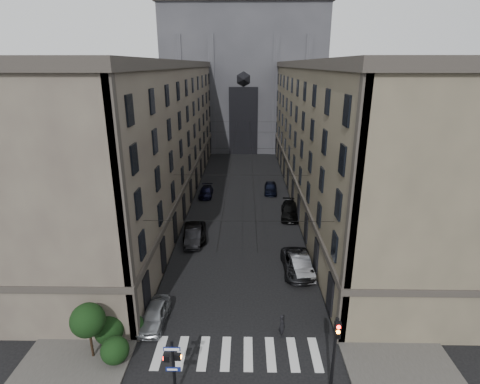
{
  "coord_description": "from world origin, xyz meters",
  "views": [
    {
      "loc": [
        0.51,
        -15.22,
        18.39
      ],
      "look_at": [
        0.09,
        12.14,
        9.02
      ],
      "focal_mm": 28.0,
      "sensor_mm": 36.0,
      "label": 1
    }
  ],
  "objects_px": {
    "car_right_near": "(300,265)",
    "car_right_far": "(271,188)",
    "pedestrian_signal_left": "(173,365)",
    "car_right_midnear": "(298,264)",
    "car_left_midfar": "(195,232)",
    "car_right_midfar": "(290,211)",
    "car_left_near": "(155,315)",
    "car_left_far": "(206,192)",
    "car_left_midnear": "(193,236)",
    "pedestrian": "(282,325)",
    "gothic_tower": "(244,67)",
    "traffic_light_right": "(335,348)"
  },
  "relations": [
    {
      "from": "car_left_near",
      "to": "car_right_midfar",
      "type": "height_order",
      "value": "car_right_midfar"
    },
    {
      "from": "car_left_midfar",
      "to": "car_right_midnear",
      "type": "bearing_deg",
      "value": -40.08
    },
    {
      "from": "car_right_midnear",
      "to": "car_left_midnear",
      "type": "bearing_deg",
      "value": 150.54
    },
    {
      "from": "car_left_midfar",
      "to": "car_right_midfar",
      "type": "relative_size",
      "value": 0.95
    },
    {
      "from": "car_left_near",
      "to": "car_right_midnear",
      "type": "height_order",
      "value": "car_right_midnear"
    },
    {
      "from": "car_right_far",
      "to": "car_left_far",
      "type": "bearing_deg",
      "value": -167.09
    },
    {
      "from": "car_right_midfar",
      "to": "car_right_near",
      "type": "bearing_deg",
      "value": -86.87
    },
    {
      "from": "car_right_midfar",
      "to": "car_left_far",
      "type": "bearing_deg",
      "value": 151.85
    },
    {
      "from": "car_right_midnear",
      "to": "pedestrian",
      "type": "relative_size",
      "value": 3.31
    },
    {
      "from": "car_right_near",
      "to": "car_right_midnear",
      "type": "distance_m",
      "value": 0.26
    },
    {
      "from": "car_left_midfar",
      "to": "car_right_midnear",
      "type": "height_order",
      "value": "car_right_midnear"
    },
    {
      "from": "traffic_light_right",
      "to": "car_left_midnear",
      "type": "distance_m",
      "value": 22.31
    },
    {
      "from": "car_left_midnear",
      "to": "car_right_midfar",
      "type": "bearing_deg",
      "value": 29.95
    },
    {
      "from": "car_left_midfar",
      "to": "pedestrian",
      "type": "distance_m",
      "value": 17.67
    },
    {
      "from": "pedestrian_signal_left",
      "to": "pedestrian",
      "type": "height_order",
      "value": "pedestrian_signal_left"
    },
    {
      "from": "car_left_near",
      "to": "car_right_midnear",
      "type": "distance_m",
      "value": 13.84
    },
    {
      "from": "gothic_tower",
      "to": "traffic_light_right",
      "type": "xyz_separation_m",
      "value": [
        5.6,
        -73.04,
        -14.51
      ]
    },
    {
      "from": "gothic_tower",
      "to": "car_left_midnear",
      "type": "distance_m",
      "value": 56.48
    },
    {
      "from": "car_left_midfar",
      "to": "car_right_near",
      "type": "distance_m",
      "value": 12.8
    },
    {
      "from": "car_left_midfar",
      "to": "car_right_midfar",
      "type": "height_order",
      "value": "car_right_midfar"
    },
    {
      "from": "car_right_midfar",
      "to": "car_left_near",
      "type": "bearing_deg",
      "value": -115.03
    },
    {
      "from": "car_left_midnear",
      "to": "car_right_far",
      "type": "relative_size",
      "value": 1.03
    },
    {
      "from": "pedestrian_signal_left",
      "to": "car_right_midnear",
      "type": "relative_size",
      "value": 0.68
    },
    {
      "from": "pedestrian_signal_left",
      "to": "pedestrian",
      "type": "relative_size",
      "value": 2.24
    },
    {
      "from": "car_right_near",
      "to": "car_right_far",
      "type": "xyz_separation_m",
      "value": [
        -1.31,
        22.8,
        -0.02
      ]
    },
    {
      "from": "car_right_midnear",
      "to": "car_right_midfar",
      "type": "bearing_deg",
      "value": 86.02
    },
    {
      "from": "car_right_midfar",
      "to": "car_left_midfar",
      "type": "bearing_deg",
      "value": -144.53
    },
    {
      "from": "gothic_tower",
      "to": "pedestrian",
      "type": "bearing_deg",
      "value": -87.37
    },
    {
      "from": "pedestrian",
      "to": "car_right_midnear",
      "type": "bearing_deg",
      "value": -32.65
    },
    {
      "from": "car_left_near",
      "to": "car_left_far",
      "type": "bearing_deg",
      "value": 90.67
    },
    {
      "from": "pedestrian_signal_left",
      "to": "car_right_midnear",
      "type": "bearing_deg",
      "value": 57.59
    },
    {
      "from": "traffic_light_right",
      "to": "car_right_near",
      "type": "relative_size",
      "value": 1.05
    },
    {
      "from": "car_left_midnear",
      "to": "pedestrian",
      "type": "distance_m",
      "value": 16.71
    },
    {
      "from": "gothic_tower",
      "to": "pedestrian_signal_left",
      "type": "relative_size",
      "value": 14.5
    },
    {
      "from": "pedestrian",
      "to": "car_left_midnear",
      "type": "bearing_deg",
      "value": 11.35
    },
    {
      "from": "gothic_tower",
      "to": "traffic_light_right",
      "type": "relative_size",
      "value": 11.15
    },
    {
      "from": "pedestrian",
      "to": "pedestrian_signal_left",
      "type": "bearing_deg",
      "value": 110.38
    },
    {
      "from": "gothic_tower",
      "to": "car_right_midnear",
      "type": "height_order",
      "value": "gothic_tower"
    },
    {
      "from": "traffic_light_right",
      "to": "car_left_midfar",
      "type": "relative_size",
      "value": 0.97
    },
    {
      "from": "car_right_near",
      "to": "car_right_midfar",
      "type": "height_order",
      "value": "car_right_midfar"
    },
    {
      "from": "car_left_near",
      "to": "car_right_far",
      "type": "xyz_separation_m",
      "value": [
        10.49,
        30.18,
        0.04
      ]
    },
    {
      "from": "car_right_near",
      "to": "car_right_midnear",
      "type": "xyz_separation_m",
      "value": [
        -0.2,
        0.17,
        0.0
      ]
    },
    {
      "from": "car_left_near",
      "to": "car_right_near",
      "type": "distance_m",
      "value": 13.92
    },
    {
      "from": "gothic_tower",
      "to": "pedestrian",
      "type": "height_order",
      "value": "gothic_tower"
    },
    {
      "from": "car_right_midnear",
      "to": "gothic_tower",
      "type": "bearing_deg",
      "value": 94.64
    },
    {
      "from": "gothic_tower",
      "to": "car_left_midfar",
      "type": "bearing_deg",
      "value": -95.52
    },
    {
      "from": "car_right_midfar",
      "to": "pedestrian",
      "type": "height_order",
      "value": "pedestrian"
    },
    {
      "from": "car_left_midnear",
      "to": "car_right_far",
      "type": "bearing_deg",
      "value": 57.02
    },
    {
      "from": "car_right_midnear",
      "to": "car_right_midfar",
      "type": "height_order",
      "value": "car_right_midnear"
    },
    {
      "from": "car_left_midnear",
      "to": "car_left_midfar",
      "type": "height_order",
      "value": "car_left_midnear"
    }
  ]
}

